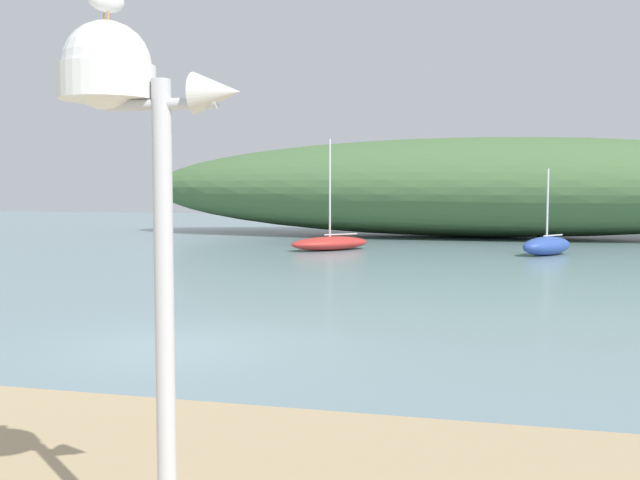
# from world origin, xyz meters

# --- Properties ---
(ground_plane) EXTENTS (120.00, 120.00, 0.00)m
(ground_plane) POSITION_xyz_m (0.00, 0.00, 0.00)
(ground_plane) COLOR gray
(distant_hill) EXTENTS (38.24, 10.51, 5.40)m
(distant_hill) POSITION_xyz_m (3.65, 30.11, 2.70)
(distant_hill) COLOR #476B3D
(distant_hill) RESTS_ON ground
(mast_structure) EXTENTS (1.17, 0.59, 3.54)m
(mast_structure) POSITION_xyz_m (3.00, -7.32, 3.18)
(mast_structure) COLOR silver
(mast_structure) RESTS_ON beach_sand
(sailboat_off_point) EXTENTS (2.55, 2.91, 3.44)m
(sailboat_off_point) POSITION_xyz_m (6.85, 19.30, 0.39)
(sailboat_off_point) COLOR #2D4C9E
(sailboat_off_point) RESTS_ON ground
(sailboat_by_sandbar) EXTENTS (3.60, 3.62, 4.75)m
(sailboat_by_sandbar) POSITION_xyz_m (-2.08, 19.51, 0.32)
(sailboat_by_sandbar) COLOR #B72D28
(sailboat_by_sandbar) RESTS_ON ground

